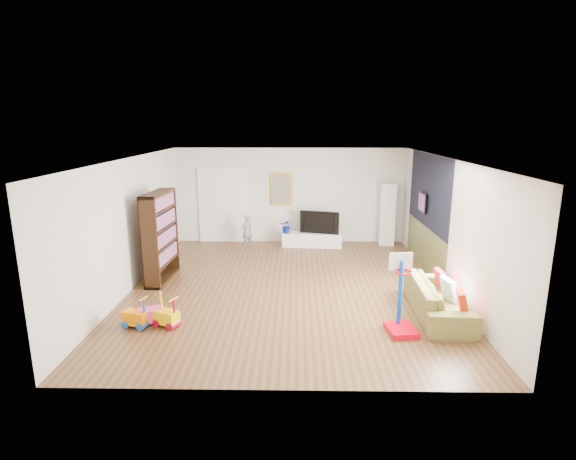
{
  "coord_description": "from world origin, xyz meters",
  "views": [
    {
      "loc": [
        0.17,
        -8.95,
        3.41
      ],
      "look_at": [
        0.0,
        0.4,
        1.15
      ],
      "focal_mm": 28.0,
      "sensor_mm": 36.0,
      "label": 1
    }
  ],
  "objects_px": {
    "bookshelf": "(160,237)",
    "sofa": "(438,299)",
    "basketball_hoop": "(404,295)",
    "media_console": "(312,240)"
  },
  "relations": [
    {
      "from": "sofa",
      "to": "basketball_hoop",
      "type": "distance_m",
      "value": 1.15
    },
    {
      "from": "basketball_hoop",
      "to": "bookshelf",
      "type": "bearing_deg",
      "value": 144.05
    },
    {
      "from": "basketball_hoop",
      "to": "media_console",
      "type": "bearing_deg",
      "value": 96.07
    },
    {
      "from": "basketball_hoop",
      "to": "sofa",
      "type": "bearing_deg",
      "value": 34.06
    },
    {
      "from": "bookshelf",
      "to": "sofa",
      "type": "distance_m",
      "value": 5.84
    },
    {
      "from": "media_console",
      "to": "sofa",
      "type": "relative_size",
      "value": 0.78
    },
    {
      "from": "bookshelf",
      "to": "sofa",
      "type": "bearing_deg",
      "value": -14.72
    },
    {
      "from": "media_console",
      "to": "basketball_hoop",
      "type": "xyz_separation_m",
      "value": [
        1.3,
        -5.29,
        0.47
      ]
    },
    {
      "from": "bookshelf",
      "to": "basketball_hoop",
      "type": "bearing_deg",
      "value": -24.94
    },
    {
      "from": "media_console",
      "to": "bookshelf",
      "type": "height_order",
      "value": "bookshelf"
    }
  ]
}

